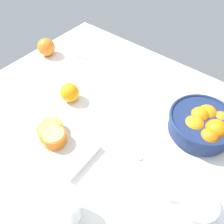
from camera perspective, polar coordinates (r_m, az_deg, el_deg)
ground_plane at (r=96.75cm, az=-0.23°, el=-3.50°), size 124.85×103.09×3.00cm
fruit_bowl at (r=95.15cm, az=20.22°, el=-2.65°), size 24.51×24.51×10.58cm
juice_pitcher at (r=74.29cm, az=17.50°, el=-22.52°), size 17.73×14.02×18.36cm
juice_glass at (r=75.87cm, az=-10.23°, el=-21.34°), size 7.34×7.34×9.21cm
cutting_board at (r=91.40cm, az=-12.86°, el=-6.96°), size 29.61×17.57×2.24cm
orange_half_0 at (r=90.38cm, az=-14.23°, el=-4.59°), size 8.40×8.40×4.62cm
orange_half_1 at (r=88.59cm, az=-13.24°, el=-5.80°), size 8.37×8.37×4.62cm
orange_half_2 at (r=91.95cm, az=-13.75°, el=-3.57°), size 8.04×8.04×3.91cm
loose_orange_0 at (r=103.54cm, az=-9.78°, el=4.49°), size 7.97×7.97×7.97cm
loose_orange_1 at (r=131.45cm, az=-15.00°, el=14.33°), size 8.72×8.72×8.72cm
spoon at (r=86.44cm, az=8.75°, el=-11.66°), size 17.63×4.03×1.00cm
herb_sprig_0 at (r=127.65cm, az=-6.83°, el=12.34°), size 7.66×3.11×0.99cm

